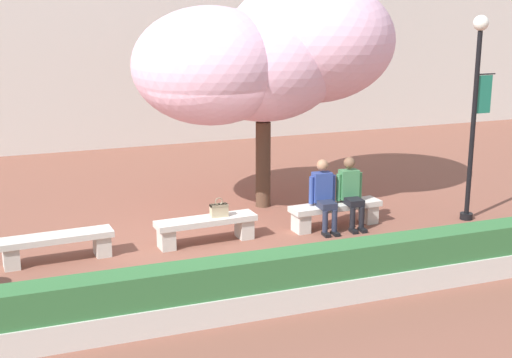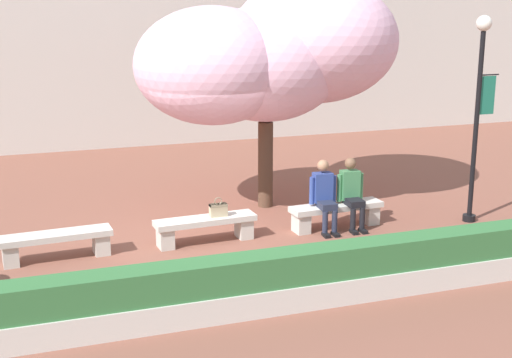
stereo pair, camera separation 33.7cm
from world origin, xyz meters
name	(u,v)px [view 2 (the right image)]	position (x,y,z in m)	size (l,w,h in m)	color
ground_plane	(206,242)	(0.00, 0.00, 0.00)	(100.00, 100.00, 0.00)	brown
stone_bench_west_end	(56,242)	(-2.48, 0.00, 0.30)	(1.78, 0.52, 0.45)	beige
stone_bench_near_west	(205,226)	(0.00, 0.00, 0.30)	(1.78, 0.52, 0.45)	beige
stone_bench_center	(336,212)	(2.48, 0.00, 0.30)	(1.78, 0.52, 0.45)	beige
person_seated_left	(324,193)	(2.20, -0.05, 0.70)	(0.51, 0.70, 1.29)	black
person_seated_right	(352,190)	(2.75, -0.05, 0.70)	(0.51, 0.70, 1.29)	black
handbag	(218,209)	(0.24, 0.00, 0.58)	(0.30, 0.15, 0.34)	tan
cherry_tree_main	(271,54)	(1.88, 1.84, 3.04)	(5.29, 3.61, 4.52)	#513828
lamp_post_with_banner	(479,100)	(5.05, -0.46, 2.29)	(0.54, 0.28, 3.81)	black
planter_hedge_foreground	(263,284)	(0.00, -2.92, 0.39)	(11.04, 0.50, 0.80)	beige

